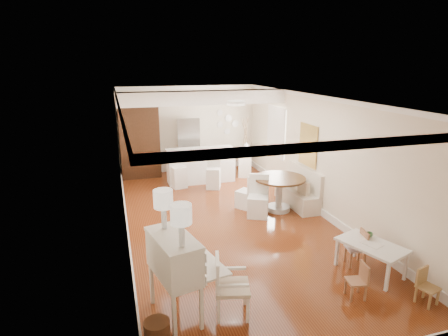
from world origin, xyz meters
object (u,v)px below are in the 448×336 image
kids_chair_a (356,281)px  sideboard (245,162)px  bar_stool_right (213,172)px  pantry_cabinet (140,141)px  secretary_bureau (175,277)px  kids_chair_b (356,248)px  bar_stool_left (179,171)px  gustavian_armchair (232,286)px  wicker_basket (157,333)px  kids_table (370,258)px  dining_table (279,194)px  slip_chair_near (258,196)px  slip_chair_far (247,191)px  fridge (199,145)px  kids_chair_c (428,287)px  breakfast_counter (201,165)px

kids_chair_a → sideboard: sideboard is taller
sideboard → kids_chair_a: bearing=-75.1°
bar_stool_right → pantry_cabinet: bearing=159.2°
secretary_bureau → kids_chair_a: secretary_bureau is taller
kids_chair_b → bar_stool_left: 5.68m
secretary_bureau → kids_chair_a: (2.74, -0.37, -0.34)m
gustavian_armchair → wicker_basket: (-1.12, -0.31, -0.28)m
kids_chair_a → kids_chair_b: size_ratio=0.87×
kids_table → kids_chair_a: (-0.67, -0.55, 0.02)m
gustavian_armchair → dining_table: bearing=-19.5°
slip_chair_near → slip_chair_far: size_ratio=1.12×
kids_chair_b → slip_chair_far: slip_chair_far is taller
fridge → sideboard: bearing=-27.2°
kids_chair_a → slip_chair_far: bearing=-165.1°
slip_chair_far → fridge: size_ratio=0.49×
secretary_bureau → kids_chair_b: 3.38m
wicker_basket → kids_chair_a: kids_chair_a is taller
kids_chair_a → kids_chair_c: 1.04m
pantry_cabinet → fridge: 1.92m
kids_table → bar_stool_right: 5.33m
slip_chair_far → fridge: 3.50m
kids_chair_b → bar_stool_right: size_ratio=0.69×
gustavian_armchair → fridge: 7.38m
gustavian_armchair → sideboard: (2.56, 6.58, -0.03)m
slip_chair_far → dining_table: bearing=113.1°
dining_table → kids_chair_c: bearing=-81.9°
bar_stool_right → secretary_bureau: bearing=-88.1°
dining_table → slip_chair_near: bearing=-163.6°
slip_chair_far → fridge: fridge is taller
bar_stool_left → secretary_bureau: bearing=-111.9°
pantry_cabinet → sideboard: (3.25, -0.72, -0.73)m
kids_table → bar_stool_right: (-1.41, 5.13, 0.21)m
wicker_basket → sideboard: (3.67, 6.89, 0.25)m
secretary_bureau → bar_stool_right: 5.68m
secretary_bureau → gustavian_armchair: bearing=-26.8°
fridge → slip_chair_far: bearing=-83.4°
bar_stool_left → fridge: 1.74m
kids_chair_b → breakfast_counter: breakfast_counter is taller
dining_table → bar_stool_right: (-1.10, 2.08, 0.05)m
secretary_bureau → breakfast_counter: bearing=60.4°
breakfast_counter → slip_chair_far: bearing=-76.0°
breakfast_counter → kids_chair_a: bearing=-81.7°
gustavian_armchair → kids_chair_b: 2.63m
kids_chair_a → slip_chair_near: bearing=-165.5°
wicker_basket → pantry_cabinet: bearing=86.8°
bar_stool_left → pantry_cabinet: (-0.95, 1.43, 0.66)m
slip_chair_far → sideboard: bearing=-146.1°
kids_chair_b → slip_chair_far: bearing=-151.1°
fridge → dining_table: bearing=-74.1°
dining_table → gustavian_armchair: bearing=-123.9°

